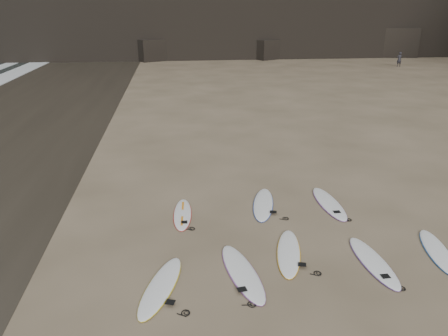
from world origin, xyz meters
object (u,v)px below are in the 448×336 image
(surfboard_2, at_px, (289,252))
(surfboard_5, at_px, (182,214))
(surfboard_0, at_px, (161,286))
(person_a, at_px, (399,59))
(surfboard_4, at_px, (438,251))
(surfboard_3, at_px, (373,262))
(surfboard_6, at_px, (263,204))
(surfboard_1, at_px, (242,272))
(surfboard_7, at_px, (329,203))

(surfboard_2, relative_size, surfboard_5, 1.10)
(surfboard_0, xyz_separation_m, person_a, (24.92, 36.91, 0.72))
(surfboard_4, relative_size, surfboard_5, 1.06)
(surfboard_3, distance_m, surfboard_6, 4.25)
(surfboard_0, xyz_separation_m, surfboard_5, (0.61, 3.70, -0.00))
(surfboard_4, bearing_deg, surfboard_1, -162.84)
(surfboard_2, xyz_separation_m, surfboard_6, (-0.06, 3.02, 0.00))
(surfboard_0, distance_m, surfboard_6, 5.24)
(surfboard_0, height_order, surfboard_3, same)
(surfboard_4, bearing_deg, person_a, 77.19)
(surfboard_6, xyz_separation_m, person_a, (21.66, 32.80, 0.72))
(surfboard_1, xyz_separation_m, surfboard_7, (3.46, 3.58, -0.00))
(surfboard_3, height_order, surfboard_4, surfboard_3)
(surfboard_5, xyz_separation_m, person_a, (24.31, 33.21, 0.72))
(surfboard_5, bearing_deg, surfboard_0, -96.09)
(surfboard_7, bearing_deg, surfboard_4, -61.36)
(surfboard_0, bearing_deg, surfboard_4, 23.71)
(surfboard_0, bearing_deg, surfboard_3, 22.58)
(surfboard_2, relative_size, surfboard_7, 0.93)
(surfboard_1, xyz_separation_m, surfboard_6, (1.30, 3.78, -0.00))
(surfboard_0, relative_size, person_a, 1.62)
(surfboard_4, xyz_separation_m, person_a, (17.68, 36.21, 0.72))
(surfboard_1, bearing_deg, surfboard_2, 19.66)
(surfboard_2, height_order, person_a, person_a)
(surfboard_5, height_order, person_a, person_a)
(surfboard_0, bearing_deg, surfboard_1, 27.80)
(surfboard_0, relative_size, surfboard_2, 1.02)
(surfboard_6, bearing_deg, surfboard_4, -26.50)
(surfboard_3, relative_size, surfboard_4, 1.06)
(surfboard_7, distance_m, person_a, 38.33)
(surfboard_1, relative_size, surfboard_7, 1.01)
(surfboard_6, relative_size, person_a, 1.68)
(surfboard_2, relative_size, surfboard_6, 0.95)
(surfboard_6, bearing_deg, surfboard_7, 8.89)
(surfboard_4, bearing_deg, surfboard_6, 152.60)
(surfboard_3, height_order, surfboard_6, surfboard_6)
(surfboard_3, distance_m, surfboard_4, 1.93)
(surfboard_3, bearing_deg, surfboard_2, 159.20)
(surfboard_2, height_order, surfboard_3, surfboard_3)
(surfboard_4, height_order, person_a, person_a)
(surfboard_5, xyz_separation_m, surfboard_6, (2.64, 0.41, 0.01))
(surfboard_0, height_order, surfboard_2, surfboard_0)
(surfboard_7, bearing_deg, person_a, 58.54)
(surfboard_2, distance_m, surfboard_7, 3.52)
(surfboard_0, distance_m, surfboard_7, 6.68)
(surfboard_1, relative_size, surfboard_2, 1.08)
(surfboard_6, bearing_deg, surfboard_1, -94.82)
(surfboard_4, relative_size, surfboard_7, 0.90)
(surfboard_0, xyz_separation_m, surfboard_1, (1.96, 0.33, 0.00))
(surfboard_6, bearing_deg, surfboard_2, -74.77)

